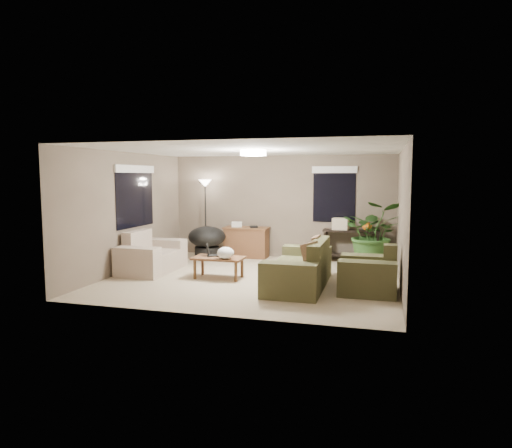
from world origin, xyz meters
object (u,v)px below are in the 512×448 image
(console_table, at_px, (351,243))
(papasan_chair, at_px, (207,240))
(coffee_table, at_px, (219,260))
(houseplant, at_px, (373,240))
(main_sofa, at_px, (301,270))
(cat_scratching_post, at_px, (383,276))
(desk, at_px, (247,242))
(armchair, at_px, (368,275))
(floor_lamp, at_px, (205,192))
(loveseat, at_px, (151,257))

(console_table, xyz_separation_m, papasan_chair, (-3.37, -0.59, 0.03))
(coffee_table, height_order, console_table, console_table)
(houseplant, bearing_deg, main_sofa, -117.54)
(cat_scratching_post, bearing_deg, desk, 144.63)
(coffee_table, bearing_deg, console_table, 45.88)
(console_table, height_order, papasan_chair, papasan_chair)
(console_table, bearing_deg, armchair, -80.35)
(main_sofa, distance_m, houseplant, 2.66)
(main_sofa, distance_m, armchair, 1.20)
(desk, height_order, houseplant, houseplant)
(console_table, bearing_deg, cat_scratching_post, -73.32)
(desk, relative_size, floor_lamp, 0.58)
(armchair, distance_m, coffee_table, 2.89)
(console_table, bearing_deg, houseplant, -33.66)
(loveseat, distance_m, coffee_table, 1.64)
(armchair, bearing_deg, loveseat, 172.16)
(coffee_table, bearing_deg, floor_lamp, 117.12)
(console_table, distance_m, papasan_chair, 3.42)
(armchair, bearing_deg, desk, 137.72)
(floor_lamp, relative_size, houseplant, 1.31)
(main_sofa, bearing_deg, houseplant, 62.46)
(armchair, distance_m, floor_lamp, 5.08)
(main_sofa, bearing_deg, cat_scratching_post, 11.58)
(loveseat, distance_m, console_table, 4.58)
(armchair, bearing_deg, cat_scratching_post, 61.35)
(desk, height_order, console_table, same)
(desk, distance_m, floor_lamp, 1.62)
(loveseat, relative_size, coffee_table, 1.60)
(papasan_chair, height_order, cat_scratching_post, papasan_chair)
(coffee_table, relative_size, floor_lamp, 0.52)
(cat_scratching_post, bearing_deg, main_sofa, -168.42)
(loveseat, distance_m, armchair, 4.53)
(armchair, relative_size, cat_scratching_post, 2.00)
(console_table, xyz_separation_m, cat_scratching_post, (0.72, -2.39, -0.22))
(papasan_chair, xyz_separation_m, cat_scratching_post, (4.09, -1.80, -0.25))
(armchair, xyz_separation_m, console_table, (-0.48, 2.82, 0.14))
(loveseat, xyz_separation_m, desk, (1.48, 2.12, 0.08))
(desk, bearing_deg, console_table, 2.01)
(desk, height_order, cat_scratching_post, desk)
(desk, relative_size, console_table, 0.85)
(desk, distance_m, papasan_chair, 0.99)
(floor_lamp, bearing_deg, armchair, -33.73)
(main_sofa, xyz_separation_m, coffee_table, (-1.68, 0.22, 0.06))
(main_sofa, xyz_separation_m, desk, (-1.82, 2.60, 0.08))
(coffee_table, relative_size, console_table, 0.77)
(coffee_table, bearing_deg, desk, 93.35)
(armchair, xyz_separation_m, papasan_chair, (-3.85, 2.23, 0.17))
(main_sofa, distance_m, loveseat, 3.33)
(desk, bearing_deg, armchair, -42.28)
(main_sofa, bearing_deg, desk, 124.95)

